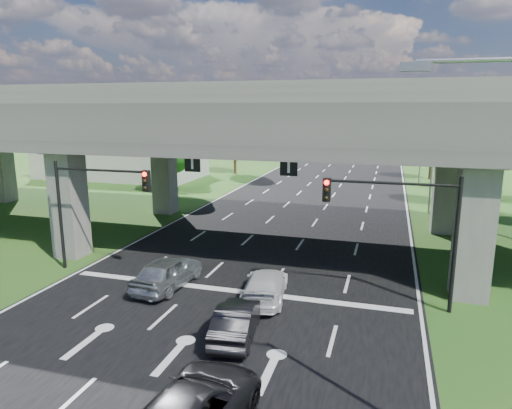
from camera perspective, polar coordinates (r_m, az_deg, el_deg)
The scene contains 18 objects.
ground at distance 19.76m, azimuth -6.74°, elevation -14.45°, with size 160.00×160.00×0.00m, color #214E19.
road at distance 28.54m, azimuth 1.18°, elevation -5.87°, with size 18.00×120.00×0.03m, color black.
overpass at distance 29.10m, azimuth 2.30°, elevation 10.32°, with size 80.00×15.00×10.00m.
warehouse at distance 61.36m, azimuth -16.42°, elevation 5.20°, with size 20.00×10.00×4.00m, color #9E9E99.
signal_right at distance 20.68m, azimuth 17.96°, elevation -1.42°, with size 5.76×0.54×6.00m.
signal_left at distance 25.51m, azimuth -19.79°, elevation 0.93°, with size 5.76×0.54×6.00m.
streetlight_far at distance 40.42m, azimuth 20.78°, elevation 7.09°, with size 3.38×0.25×10.00m.
streetlight_beyond at distance 56.36m, azimuth 19.66°, elevation 8.36°, with size 3.38×0.25×10.00m.
tree_left_near at distance 47.34m, azimuth -10.14°, elevation 7.04°, with size 4.50×4.50×7.80m.
tree_left_mid at distance 55.87m, azimuth -9.22°, elevation 7.15°, with size 3.91×3.90×6.76m.
tree_left_far at distance 61.68m, azimuth -2.61°, elevation 8.64°, with size 4.80×4.80×8.32m.
tree_right_near at distance 44.81m, azimuth 24.07°, elevation 5.50°, with size 4.20×4.20×7.28m.
tree_right_mid at distance 53.16m, azimuth 26.18°, elevation 5.83°, with size 3.91×3.90×6.76m.
tree_right_far at distance 60.54m, azimuth 21.26°, elevation 7.47°, with size 4.50×4.50×7.80m.
car_silver at distance 23.17m, azimuth -11.00°, elevation -8.31°, with size 1.86×4.62×1.57m, color #AFB3B7.
car_dark at distance 18.21m, azimuth -2.45°, elevation -14.32°, with size 1.43×4.10×1.35m, color black.
car_white at distance 21.49m, azimuth 1.12°, elevation -10.09°, with size 1.87×4.59×1.33m, color silver.
car_trailing at distance 13.67m, azimuth -7.89°, elevation -24.03°, with size 2.43×5.27×1.46m, color black.
Camera 1 is at (7.12, -16.20, 8.79)m, focal length 32.00 mm.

